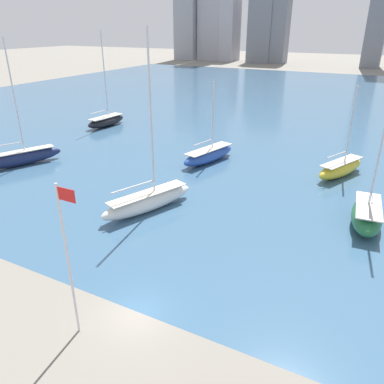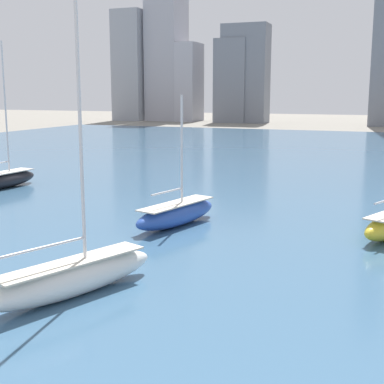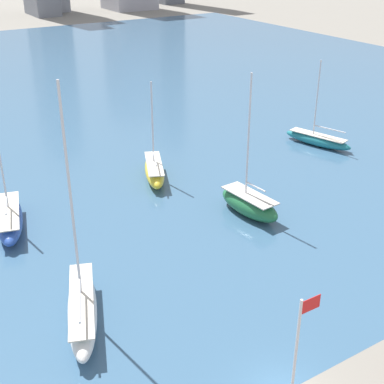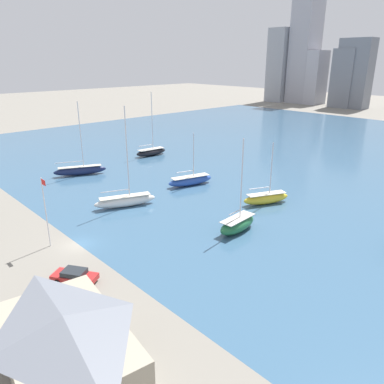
% 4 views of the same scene
% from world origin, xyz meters
% --- Properties ---
extents(ground_plane, '(500.00, 500.00, 0.00)m').
position_xyz_m(ground_plane, '(0.00, 0.00, 0.00)').
color(ground_plane, gray).
extents(harbor_water, '(180.00, 140.00, 0.00)m').
position_xyz_m(harbor_water, '(0.00, 70.00, 0.00)').
color(harbor_water, '#385B7A').
rests_on(harbor_water, ground_plane).
extents(boat_shed, '(14.51, 10.18, 4.98)m').
position_xyz_m(boat_shed, '(18.94, -10.54, 2.49)').
color(boat_shed, '#9E937F').
rests_on(boat_shed, ground_plane).
extents(flag_pole, '(1.24, 0.14, 9.50)m').
position_xyz_m(flag_pole, '(-2.20, -2.89, 5.22)').
color(flag_pole, silver).
rests_on(flag_pole, ground_plane).
extents(sailboat_yellow, '(5.19, 8.47, 10.56)m').
position_xyz_m(sailboat_yellow, '(8.01, 30.49, 1.02)').
color(sailboat_yellow, yellow).
rests_on(sailboat_yellow, harbor_water).
extents(sailboat_navy, '(5.96, 10.57, 15.37)m').
position_xyz_m(sailboat_navy, '(-29.15, 15.39, 1.08)').
color(sailboat_navy, '#19234C').
rests_on(sailboat_navy, harbor_water).
extents(sailboat_blue, '(4.57, 9.61, 10.23)m').
position_xyz_m(sailboat_blue, '(-8.15, 27.89, 0.98)').
color(sailboat_blue, '#284CA8').
rests_on(sailboat_blue, harbor_water).
extents(sailboat_green, '(3.16, 7.41, 13.41)m').
position_xyz_m(sailboat_green, '(11.74, 18.60, 1.14)').
color(sailboat_green, '#236B3D').
rests_on(sailboat_green, harbor_water).
extents(sailboat_white, '(5.53, 10.32, 16.57)m').
position_xyz_m(sailboat_white, '(-7.35, 12.29, 1.06)').
color(sailboat_white, white).
rests_on(sailboat_white, harbor_water).
extents(sailboat_black, '(3.15, 8.66, 15.83)m').
position_xyz_m(sailboat_black, '(-32.54, 36.83, 1.00)').
color(sailboat_black, black).
rests_on(sailboat_black, harbor_water).
extents(parked_sedan_red, '(5.28, 4.42, 1.48)m').
position_xyz_m(parked_sedan_red, '(7.87, -4.48, 0.77)').
color(parked_sedan_red, '#B22323').
rests_on(parked_sedan_red, ground_plane).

